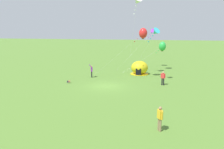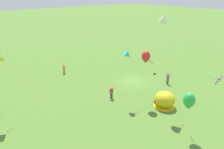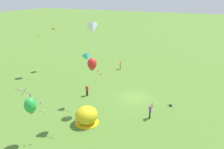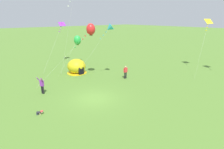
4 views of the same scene
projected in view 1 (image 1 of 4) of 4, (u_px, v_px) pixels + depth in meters
name	position (u px, v px, depth m)	size (l,w,h in m)	color
ground_plane	(107.00, 86.00, 26.73)	(300.00, 300.00, 0.00)	#517A2D
popup_tent	(140.00, 68.00, 34.04)	(2.81, 2.81, 2.10)	gold
toddler_crawling	(69.00, 82.00, 28.39)	(0.42, 0.54, 0.32)	black
person_near_tent	(92.00, 71.00, 31.69)	(0.72, 0.63, 1.89)	black
person_far_back	(163.00, 78.00, 27.13)	(0.32, 0.58, 1.72)	black
person_strolling	(160.00, 117.00, 14.56)	(0.50, 0.41, 1.72)	#8C7251
kite_green	(162.00, 46.00, 37.44)	(5.38, 6.50, 4.88)	silver
kite_white	(137.00, 1.00, 30.91)	(3.26, 2.64, 11.62)	silver
kite_purple	(153.00, 32.00, 39.17)	(5.34, 6.29, 7.12)	silver
kite_red	(143.00, 33.00, 30.02)	(1.19, 7.95, 7.08)	silver
kite_cyan	(155.00, 32.00, 28.04)	(3.84, 4.46, 7.10)	silver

